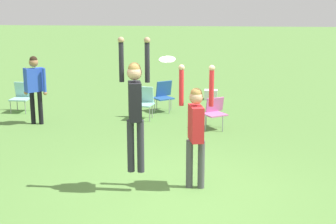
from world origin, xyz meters
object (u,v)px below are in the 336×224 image
(camping_chair_3, at_px, (22,95))
(person_spectator_near, at_px, (35,83))
(person_defending, at_px, (196,124))
(person_jumping, at_px, (135,101))
(cooler_box, at_px, (211,95))
(camping_chair_0, at_px, (143,100))
(camping_chair_1, at_px, (215,111))
(camping_chair_2, at_px, (163,94))
(frisbee, at_px, (167,59))

(camping_chair_3, bearing_deg, person_spectator_near, 126.08)
(camping_chair_3, bearing_deg, person_defending, 135.85)
(person_jumping, relative_size, cooler_box, 5.16)
(camping_chair_0, bearing_deg, person_jumping, 107.80)
(person_defending, distance_m, camping_chair_1, 4.10)
(camping_chair_0, bearing_deg, person_spectator_near, 28.38)
(camping_chair_0, bearing_deg, camping_chair_2, -103.64)
(camping_chair_1, bearing_deg, cooler_box, -122.12)
(frisbee, distance_m, camping_chair_2, 6.25)
(camping_chair_0, height_order, cooler_box, camping_chair_0)
(camping_chair_1, relative_size, camping_chair_2, 0.88)
(person_jumping, relative_size, camping_chair_3, 2.63)
(camping_chair_0, relative_size, camping_chair_3, 1.03)
(person_defending, distance_m, camping_chair_3, 7.66)
(camping_chair_0, xyz_separation_m, camping_chair_1, (1.98, -0.81, -0.05))
(camping_chair_1, bearing_deg, camping_chair_0, -57.59)
(camping_chair_0, bearing_deg, camping_chair_3, 2.43)
(person_jumping, xyz_separation_m, camping_chair_1, (1.22, 4.30, -1.10))
(person_jumping, distance_m, camping_chair_0, 5.27)
(person_defending, xyz_separation_m, cooler_box, (0.03, 7.76, -0.98))
(person_jumping, height_order, person_spectator_near, person_jumping)
(person_jumping, bearing_deg, camping_chair_3, 24.31)
(frisbee, relative_size, camping_chair_2, 0.30)
(camping_chair_1, bearing_deg, camping_chair_3, -47.78)
(person_spectator_near, bearing_deg, person_jumping, -94.70)
(person_jumping, xyz_separation_m, frisbee, (0.51, 0.17, 0.68))
(frisbee, distance_m, camping_chair_0, 5.39)
(camping_chair_3, bearing_deg, frisbee, 132.77)
(person_defending, height_order, camping_chair_0, person_defending)
(person_spectator_near, bearing_deg, camping_chair_3, 81.71)
(person_jumping, xyz_separation_m, camping_chair_2, (-0.34, 6.11, -1.05))
(person_jumping, xyz_separation_m, person_spectator_near, (-3.47, 4.17, -0.46))
(camping_chair_2, xyz_separation_m, cooler_box, (1.35, 1.91, -0.35))
(person_defending, xyz_separation_m, frisbee, (-0.48, -0.09, 1.10))
(camping_chair_1, height_order, camping_chair_3, camping_chair_3)
(person_defending, bearing_deg, camping_chair_3, -148.65)
(person_spectator_near, relative_size, cooler_box, 4.11)
(frisbee, bearing_deg, camping_chair_2, 98.14)
(person_jumping, xyz_separation_m, person_defending, (0.99, 0.26, -0.42))
(person_defending, distance_m, camping_chair_2, 6.04)
(cooler_box, bearing_deg, camping_chair_2, -125.40)
(camping_chair_3, relative_size, cooler_box, 1.96)
(person_defending, bearing_deg, frisbee, -94.24)
(camping_chair_2, height_order, camping_chair_3, camping_chair_2)
(camping_chair_1, bearing_deg, camping_chair_2, -84.62)
(person_jumping, distance_m, frisbee, 0.87)
(frisbee, distance_m, cooler_box, 8.13)
(camping_chair_1, distance_m, camping_chair_2, 2.39)
(camping_chair_0, relative_size, camping_chair_1, 1.14)
(camping_chair_2, bearing_deg, person_defending, 62.92)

